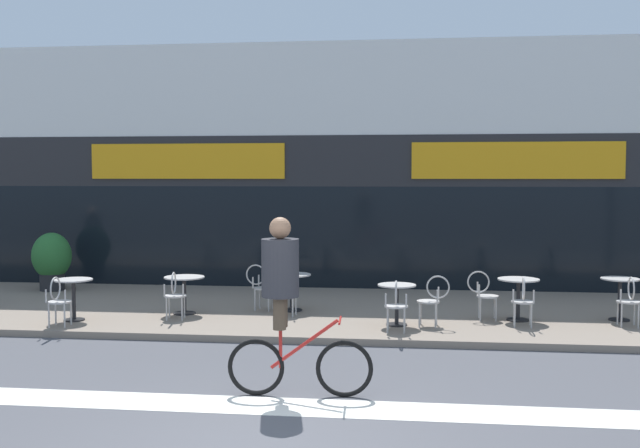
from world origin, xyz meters
TOP-DOWN VIEW (x-y plane):
  - ground_plane at (0.00, 0.00)m, footprint 120.00×120.00m
  - sidewalk_slab at (0.00, 7.25)m, footprint 40.00×5.50m
  - storefront_facade at (0.00, 11.97)m, footprint 40.00×4.06m
  - bike_lane_stripe at (0.00, 1.20)m, footprint 36.00×0.70m
  - bistro_table_0 at (-4.64, 5.44)m, footprint 0.68×0.68m
  - bistro_table_1 at (-2.83, 6.32)m, footprint 0.77×0.77m
  - bistro_table_2 at (-0.84, 6.90)m, footprint 0.76×0.76m
  - bistro_table_3 at (1.24, 5.70)m, footprint 0.68×0.68m
  - bistro_table_4 at (3.44, 6.42)m, footprint 0.75×0.75m
  - bistro_table_5 at (5.28, 6.64)m, footprint 0.68×0.68m
  - cafe_chair_0_near at (-4.64, 4.81)m, footprint 0.42×0.58m
  - cafe_chair_1_near at (-2.82, 5.70)m, footprint 0.45×0.60m
  - cafe_chair_2_near at (-0.84, 6.28)m, footprint 0.42×0.59m
  - cafe_chair_2_side at (-1.46, 6.91)m, footprint 0.60×0.45m
  - cafe_chair_3_near at (1.24, 5.07)m, footprint 0.40×0.58m
  - cafe_chair_3_side at (1.86, 5.69)m, footprint 0.59×0.43m
  - cafe_chair_4_near at (3.43, 5.79)m, footprint 0.43×0.59m
  - cafe_chair_4_side at (2.81, 6.42)m, footprint 0.57×0.40m
  - cafe_chair_5_near at (5.28, 6.02)m, footprint 0.41×0.58m
  - planter_pot at (-6.76, 8.84)m, footprint 0.89×0.89m
  - cyclist_0 at (-0.08, 1.64)m, footprint 1.83×0.53m

SIDE VIEW (x-z plane):
  - ground_plane at x=0.00m, z-range 0.00..0.00m
  - bike_lane_stripe at x=0.00m, z-range 0.00..0.01m
  - sidewalk_slab at x=0.00m, z-range 0.00..0.12m
  - cafe_chair_0_near at x=-4.64m, z-range 0.19..1.09m
  - cafe_chair_1_near at x=-2.82m, z-range 0.19..1.09m
  - cafe_chair_2_near at x=-0.84m, z-range 0.19..1.09m
  - cafe_chair_2_side at x=-1.46m, z-range 0.19..1.09m
  - cafe_chair_3_near at x=1.24m, z-range 0.19..1.09m
  - cafe_chair_3_side at x=1.86m, z-range 0.19..1.09m
  - cafe_chair_4_near at x=3.43m, z-range 0.19..1.09m
  - cafe_chair_4_side at x=2.81m, z-range 0.19..1.09m
  - cafe_chair_5_near at x=5.28m, z-range 0.19..1.09m
  - bistro_table_3 at x=1.24m, z-range 0.27..1.00m
  - bistro_table_1 at x=-2.83m, z-range 0.28..1.00m
  - bistro_table_2 at x=-0.84m, z-range 0.28..1.00m
  - bistro_table_0 at x=-4.64m, z-range 0.28..1.04m
  - bistro_table_5 at x=5.28m, z-range 0.28..1.06m
  - bistro_table_4 at x=3.44m, z-range 0.29..1.06m
  - planter_pot at x=-6.76m, z-range 0.18..1.52m
  - cyclist_0 at x=-0.08m, z-range 0.19..2.44m
  - storefront_facade at x=0.00m, z-range -0.01..5.89m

